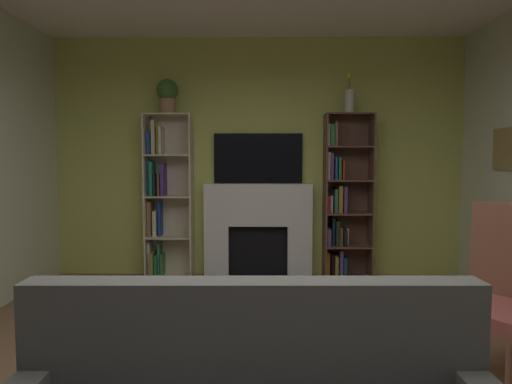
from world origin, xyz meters
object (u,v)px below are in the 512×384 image
object	(u,v)px
fireplace	(258,229)
bookshelf_left	(164,197)
tv	(258,158)
armchair	(499,293)
potted_plant	(167,94)
bookshelf_right	(342,202)
vase_with_flowers	(349,97)

from	to	relation	value
fireplace	bookshelf_left	world-z (taller)	bookshelf_left
tv	armchair	distance (m)	3.14
fireplace	tv	bearing A→B (deg)	90.00
tv	potted_plant	world-z (taller)	potted_plant
fireplace	potted_plant	world-z (taller)	potted_plant
tv	potted_plant	distance (m)	1.31
bookshelf_right	bookshelf_left	bearing A→B (deg)	179.46
bookshelf_left	bookshelf_right	world-z (taller)	same
armchair	potted_plant	bearing A→B (deg)	137.44
vase_with_flowers	armchair	distance (m)	2.96
fireplace	vase_with_flowers	size ratio (longest dim) A/B	2.98
vase_with_flowers	potted_plant	bearing A→B (deg)	179.95
tv	vase_with_flowers	xyz separation A→B (m)	(1.06, -0.12, 0.71)
fireplace	bookshelf_right	size ratio (longest dim) A/B	0.71
armchair	vase_with_flowers	bearing A→B (deg)	102.24
bookshelf_left	fireplace	bearing A→B (deg)	0.25
vase_with_flowers	bookshelf_left	bearing A→B (deg)	178.67
tv	armchair	world-z (taller)	tv
bookshelf_right	armchair	size ratio (longest dim) A/B	1.74
bookshelf_right	fireplace	bearing A→B (deg)	178.57
bookshelf_left	armchair	size ratio (longest dim) A/B	1.74
vase_with_flowers	tv	bearing A→B (deg)	173.46
potted_plant	armchair	bearing A→B (deg)	-42.56
tv	potted_plant	size ratio (longest dim) A/B	2.64
fireplace	potted_plant	bearing A→B (deg)	-177.09
bookshelf_left	tv	bearing A→B (deg)	3.58
fireplace	armchair	size ratio (longest dim) A/B	1.24
tv	vase_with_flowers	distance (m)	1.28
tv	vase_with_flowers	world-z (taller)	vase_with_flowers
bookshelf_left	armchair	distance (m)	3.71
fireplace	tv	distance (m)	0.85
fireplace	bookshelf_left	size ratio (longest dim) A/B	0.71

